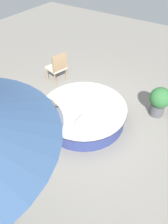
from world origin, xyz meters
name	(u,v)px	position (x,y,z in m)	size (l,w,h in m)	color
ground_plane	(84,120)	(0.00, 0.00, 0.00)	(16.00, 16.00, 0.00)	gray
round_bed	(84,113)	(0.00, 0.00, 0.25)	(2.14, 2.14, 0.49)	navy
throw_pillow_0	(59,100)	(0.24, -0.58, 0.57)	(0.46, 0.31, 0.16)	beige
throw_pillow_1	(83,121)	(0.54, 0.34, 0.58)	(0.48, 0.32, 0.19)	beige
patio_chair	(58,66)	(-1.08, -1.71, 0.56)	(0.62, 0.61, 0.98)	#997A56
planter	(160,100)	(-1.29, 1.47, 0.47)	(0.54, 0.54, 0.83)	#4C4C51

